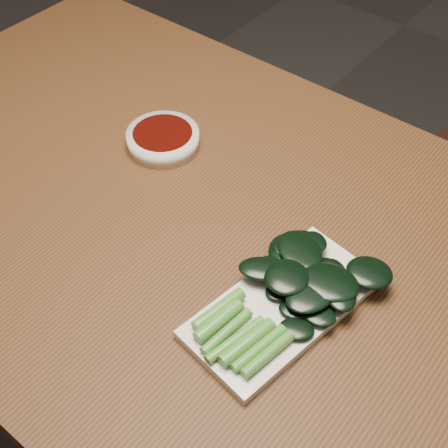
{
  "coord_description": "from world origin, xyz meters",
  "views": [
    {
      "loc": [
        0.41,
        -0.49,
        1.43
      ],
      "look_at": [
        0.02,
        0.0,
        0.76
      ],
      "focal_mm": 50.0,
      "sensor_mm": 36.0,
      "label": 1
    }
  ],
  "objects_px": {
    "table": "(215,254)",
    "serving_plate": "(282,307)",
    "gai_lan": "(297,285)",
    "sauce_bowl": "(163,139)"
  },
  "relations": [
    {
      "from": "table",
      "to": "serving_plate",
      "type": "distance_m",
      "value": 0.2
    },
    {
      "from": "sauce_bowl",
      "to": "serving_plate",
      "type": "relative_size",
      "value": 0.43
    },
    {
      "from": "serving_plate",
      "to": "gai_lan",
      "type": "height_order",
      "value": "gai_lan"
    },
    {
      "from": "sauce_bowl",
      "to": "gai_lan",
      "type": "distance_m",
      "value": 0.37
    },
    {
      "from": "table",
      "to": "serving_plate",
      "type": "xyz_separation_m",
      "value": [
        0.17,
        -0.07,
        0.08
      ]
    },
    {
      "from": "table",
      "to": "gai_lan",
      "type": "distance_m",
      "value": 0.2
    },
    {
      "from": "gai_lan",
      "to": "table",
      "type": "bearing_deg",
      "value": 168.13
    },
    {
      "from": "serving_plate",
      "to": "gai_lan",
      "type": "relative_size",
      "value": 1.03
    },
    {
      "from": "sauce_bowl",
      "to": "serving_plate",
      "type": "xyz_separation_m",
      "value": [
        0.35,
        -0.15,
        -0.01
      ]
    },
    {
      "from": "serving_plate",
      "to": "sauce_bowl",
      "type": "bearing_deg",
      "value": 156.79
    }
  ]
}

